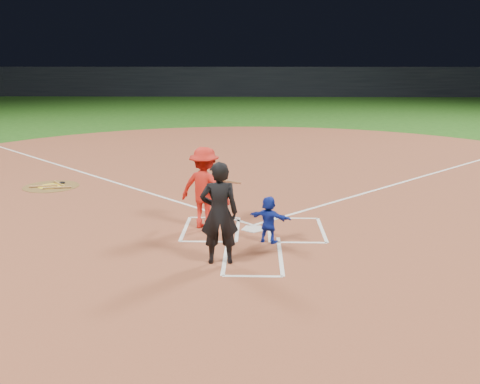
{
  "coord_description": "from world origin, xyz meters",
  "views": [
    {
      "loc": [
        0.04,
        -11.86,
        3.82
      ],
      "look_at": [
        -0.3,
        -0.4,
        1.0
      ],
      "focal_mm": 40.0,
      "sensor_mm": 36.0,
      "label": 1
    }
  ],
  "objects_px": {
    "batter_at_plate": "(205,188)",
    "catcher": "(269,219)",
    "home_plate": "(253,229)",
    "on_deck_circle": "(51,186)",
    "umpire": "(219,213)"
  },
  "relations": [
    {
      "from": "on_deck_circle",
      "to": "catcher",
      "type": "distance_m",
      "value": 8.37
    },
    {
      "from": "home_plate",
      "to": "on_deck_circle",
      "type": "xyz_separation_m",
      "value": [
        -6.33,
        4.16,
        -0.0
      ]
    },
    {
      "from": "umpire",
      "to": "batter_at_plate",
      "type": "distance_m",
      "value": 2.3
    },
    {
      "from": "umpire",
      "to": "batter_at_plate",
      "type": "relative_size",
      "value": 1.05
    },
    {
      "from": "home_plate",
      "to": "batter_at_plate",
      "type": "distance_m",
      "value": 1.48
    },
    {
      "from": "batter_at_plate",
      "to": "catcher",
      "type": "bearing_deg",
      "value": -34.79
    },
    {
      "from": "home_plate",
      "to": "on_deck_circle",
      "type": "distance_m",
      "value": 7.57
    },
    {
      "from": "on_deck_circle",
      "to": "home_plate",
      "type": "bearing_deg",
      "value": -33.32
    },
    {
      "from": "on_deck_circle",
      "to": "catcher",
      "type": "bearing_deg",
      "value": -37.21
    },
    {
      "from": "on_deck_circle",
      "to": "catcher",
      "type": "relative_size",
      "value": 1.67
    },
    {
      "from": "home_plate",
      "to": "umpire",
      "type": "height_order",
      "value": "umpire"
    },
    {
      "from": "on_deck_circle",
      "to": "umpire",
      "type": "height_order",
      "value": "umpire"
    },
    {
      "from": "home_plate",
      "to": "umpire",
      "type": "relative_size",
      "value": 0.3
    },
    {
      "from": "catcher",
      "to": "on_deck_circle",
      "type": "bearing_deg",
      "value": -12.86
    },
    {
      "from": "on_deck_circle",
      "to": "catcher",
      "type": "xyz_separation_m",
      "value": [
        6.66,
        -5.05,
        0.51
      ]
    }
  ]
}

